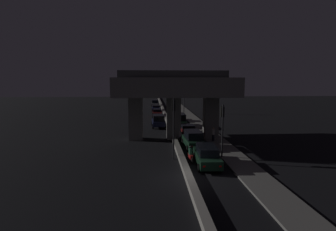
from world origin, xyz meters
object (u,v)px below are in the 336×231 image
car_dark_green_fourth (180,120)px  car_dark_red_second_oncoming (157,113)px  street_lamp (183,94)px  car_silver_fifth (176,117)px  car_silver_fourth_oncoming (155,103)px  motorcycle_red_filtering_near (191,155)px  traffic_light_right_of_median (222,122)px  traffic_light_left_of_median (174,118)px  car_dark_green_lead (207,155)px  car_dark_blue_lead_oncoming (158,121)px  motorcycle_white_filtering_mid (180,135)px  car_dark_red_third (187,129)px  pedestrian_on_sidewalk (213,134)px  car_dark_blue_third_oncoming (156,108)px  car_dark_green_second (193,139)px

car_dark_green_fourth → car_dark_red_second_oncoming: bearing=16.9°
street_lamp → car_silver_fifth: size_ratio=1.55×
car_silver_fourth_oncoming → motorcycle_red_filtering_near: size_ratio=2.15×
traffic_light_right_of_median → motorcycle_red_filtering_near: size_ratio=2.57×
traffic_light_left_of_median → car_dark_green_fourth: size_ratio=1.15×
car_dark_green_lead → car_dark_blue_lead_oncoming: size_ratio=1.12×
traffic_light_right_of_median → motorcycle_white_filtering_mid: traffic_light_right_of_median is taller
car_dark_red_third → car_dark_green_fourth: 5.91m
traffic_light_left_of_median → car_dark_red_third: bearing=75.8°
car_dark_red_second_oncoming → motorcycle_red_filtering_near: 28.58m
car_silver_fifth → car_silver_fourth_oncoming: bearing=7.1°
traffic_light_left_of_median → motorcycle_white_filtering_mid: 8.29m
car_silver_fourth_oncoming → car_dark_blue_lead_oncoming: bearing=1.4°
traffic_light_right_of_median → motorcycle_red_filtering_near: (-2.96, -0.85, -2.75)m
street_lamp → car_silver_fourth_oncoming: bearing=110.8°
car_dark_red_second_oncoming → car_silver_fourth_oncoming: 21.62m
car_silver_fifth → pedestrian_on_sidewalk: (2.83, -15.89, 0.19)m
car_dark_blue_third_oncoming → traffic_light_right_of_median: bearing=7.1°
car_dark_red_third → motorcycle_red_filtering_near: motorcycle_red_filtering_near is taller
car_dark_blue_lead_oncoming → car_silver_fifth: bearing=147.9°
car_dark_red_third → motorcycle_red_filtering_near: size_ratio=2.22×
car_dark_green_lead → pedestrian_on_sidewalk: (2.42, 8.06, 0.08)m
traffic_light_left_of_median → car_dark_red_third: 11.22m
car_dark_green_lead → motorcycle_red_filtering_near: (-1.20, 1.09, -0.26)m
car_silver_fifth → car_dark_blue_lead_oncoming: bearing=150.5°
traffic_light_right_of_median → motorcycle_white_filtering_mid: (-3.02, 7.54, -2.77)m
traffic_light_right_of_median → car_dark_blue_third_oncoming: (-5.45, 36.80, -2.60)m
car_dark_green_fourth → car_dark_blue_lead_oncoming: 3.29m
traffic_light_right_of_median → car_dark_green_fourth: bearing=97.1°
street_lamp → motorcycle_red_filtering_near: (-3.31, -34.79, -3.59)m
street_lamp → pedestrian_on_sidewalk: street_lamp is taller
car_dark_green_lead → car_dark_blue_third_oncoming: (-3.69, 38.74, -0.11)m
car_dark_red_third → pedestrian_on_sidewalk: pedestrian_on_sidewalk is taller
car_dark_green_fourth → car_dark_blue_third_oncoming: size_ratio=1.15×
street_lamp → car_silver_fourth_oncoming: size_ratio=1.71×
car_dark_green_second → car_dark_blue_third_oncoming: car_dark_green_second is taller
traffic_light_left_of_median → car_dark_green_lead: 4.34m
traffic_light_left_of_median → car_silver_fourth_oncoming: bearing=91.3°
street_lamp → car_dark_red_second_oncoming: 9.12m
car_dark_blue_lead_oncoming → traffic_light_right_of_median: bearing=15.6°
traffic_light_right_of_median → car_dark_blue_lead_oncoming: 17.45m
car_silver_fifth → motorcycle_red_filtering_near: bearing=178.2°
traffic_light_left_of_median → street_lamp: street_lamp is taller
traffic_light_left_of_median → car_silver_fifth: size_ratio=1.21×
car_dark_blue_third_oncoming → car_silver_fifth: bearing=11.2°
street_lamp → car_dark_green_fourth: bearing=-97.8°
street_lamp → car_dark_green_second: street_lamp is taller
car_dark_red_third → pedestrian_on_sidewalk: 4.97m
car_dark_green_second → pedestrian_on_sidewalk: (2.66, 2.26, 0.02)m
motorcycle_white_filtering_mid → street_lamp: bearing=-6.2°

